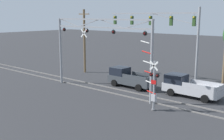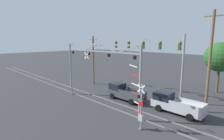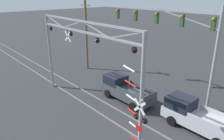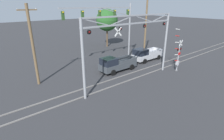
{
  "view_description": "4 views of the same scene",
  "coord_description": "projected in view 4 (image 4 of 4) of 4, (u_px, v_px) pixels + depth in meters",
  "views": [
    {
      "loc": [
        18.28,
        -4.42,
        7.44
      ],
      "look_at": [
        0.7,
        16.32,
        2.15
      ],
      "focal_mm": 45.0,
      "sensor_mm": 36.0,
      "label": 1
    },
    {
      "loc": [
        15.05,
        2.41,
        7.55
      ],
      "look_at": [
        -0.78,
        18.32,
        3.72
      ],
      "focal_mm": 28.0,
      "sensor_mm": 36.0,
      "label": 2
    },
    {
      "loc": [
        13.39,
        6.44,
        9.09
      ],
      "look_at": [
        2.05,
        16.37,
        3.68
      ],
      "focal_mm": 35.0,
      "sensor_mm": 36.0,
      "label": 3
    },
    {
      "loc": [
        -12.87,
        2.82,
        8.13
      ],
      "look_at": [
        -2.31,
        15.83,
        1.79
      ],
      "focal_mm": 28.0,
      "sensor_mm": 36.0,
      "label": 4
    }
  ],
  "objects": [
    {
      "name": "rail_track_far",
      "position": [
        121.0,
        76.0,
        20.78
      ],
      "size": [
        80.0,
        0.08,
        0.1
      ],
      "primitive_type": "cube",
      "color": "gray",
      "rests_on": "ground_plane"
    },
    {
      "name": "pickup_truck_lead",
      "position": [
        116.0,
        64.0,
        22.32
      ],
      "size": [
        5.09,
        2.08,
        1.96
      ],
      "color": "#3D4247",
      "rests_on": "ground_plane"
    },
    {
      "name": "background_tree_beyond_span",
      "position": [
        107.0,
        20.0,
        33.91
      ],
      "size": [
        4.23,
        4.23,
        7.33
      ],
      "color": "brown",
      "rests_on": "ground_plane"
    },
    {
      "name": "pickup_truck_following",
      "position": [
        146.0,
        55.0,
        26.56
      ],
      "size": [
        5.3,
        2.08,
        1.96
      ],
      "color": "#B7B7BC",
      "rests_on": "ground_plane"
    },
    {
      "name": "crossing_signal_mast",
      "position": [
        178.0,
        56.0,
        21.94
      ],
      "size": [
        1.79,
        0.35,
        5.51
      ],
      "color": "gray",
      "rests_on": "ground_plane"
    },
    {
      "name": "utility_pole_left",
      "position": [
        33.0,
        45.0,
        17.5
      ],
      "size": [
        1.8,
        0.28,
        8.22
      ],
      "color": "brown",
      "rests_on": "ground_plane"
    },
    {
      "name": "traffic_signal_span",
      "position": [
        114.0,
        21.0,
        24.73
      ],
      "size": [
        11.38,
        0.39,
        8.29
      ],
      "color": "gray",
      "rests_on": "ground_plane"
    },
    {
      "name": "rail_track_near",
      "position": [
        129.0,
        80.0,
        19.74
      ],
      "size": [
        80.0,
        0.08,
        0.1
      ],
      "primitive_type": "cube",
      "color": "gray",
      "rests_on": "ground_plane"
    },
    {
      "name": "utility_pole_right",
      "position": [
        146.0,
        22.0,
        28.1
      ],
      "size": [
        1.8,
        0.28,
        10.49
      ],
      "color": "brown",
      "rests_on": "ground_plane"
    },
    {
      "name": "crossing_gantry",
      "position": [
        133.0,
        38.0,
        17.82
      ],
      "size": [
        12.0,
        0.28,
        7.16
      ],
      "color": "gray",
      "rests_on": "ground_plane"
    }
  ]
}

